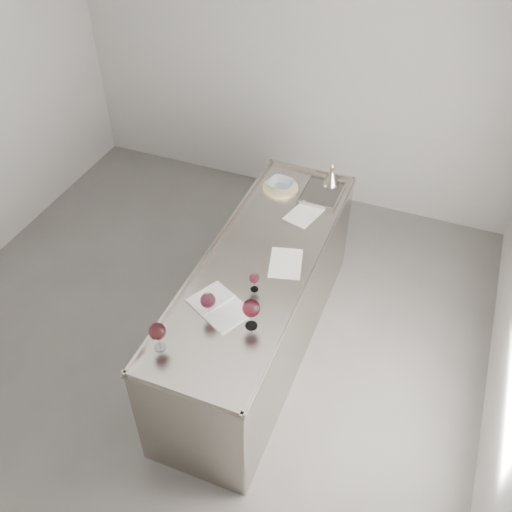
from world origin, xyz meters
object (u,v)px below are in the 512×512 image
at_px(wine_glass_small, 254,279).
at_px(ceramic_bowl, 281,184).
at_px(wine_glass_middle, 208,301).
at_px(counter, 260,306).
at_px(notebook, 220,306).
at_px(wine_glass_left, 157,332).
at_px(wine_funnel, 331,178).
at_px(wine_glass_right, 251,309).

xyz_separation_m(wine_glass_small, ceramic_bowl, (-0.23, 1.14, -0.05)).
height_order(wine_glass_middle, ceramic_bowl, wine_glass_middle).
bearing_deg(counter, notebook, -98.75).
bearing_deg(wine_glass_left, ceramic_bowl, 86.28).
distance_m(notebook, wine_funnel, 1.61).
distance_m(ceramic_bowl, wine_funnel, 0.42).
relative_size(wine_glass_small, wine_funnel, 0.67).
xyz_separation_m(counter, wine_funnel, (0.20, 1.08, 0.53)).
bearing_deg(wine_funnel, wine_glass_left, -103.36).
height_order(counter, wine_glass_left, wine_glass_left).
bearing_deg(notebook, wine_funnel, 107.14).
distance_m(wine_glass_left, wine_glass_right, 0.57).
bearing_deg(notebook, counter, 108.49).
height_order(counter, notebook, counter).
relative_size(wine_glass_right, wine_funnel, 1.06).
bearing_deg(wine_glass_middle, wine_glass_right, 4.31).
distance_m(wine_glass_right, notebook, 0.30).
bearing_deg(wine_glass_left, wine_glass_small, 62.57).
relative_size(wine_glass_middle, wine_glass_right, 0.87).
distance_m(wine_glass_left, wine_funnel, 2.08).
relative_size(wine_glass_middle, wine_glass_small, 1.38).
relative_size(wine_glass_middle, ceramic_bowl, 0.95).
bearing_deg(wine_glass_right, wine_glass_left, -140.89).
bearing_deg(ceramic_bowl, wine_glass_left, -93.72).
relative_size(wine_glass_right, notebook, 0.47).
relative_size(wine_glass_middle, wine_funnel, 0.93).
distance_m(wine_glass_right, wine_funnel, 1.66).
bearing_deg(wine_funnel, wine_glass_small, -95.66).
xyz_separation_m(wine_glass_right, wine_funnel, (0.03, 1.66, -0.09)).
relative_size(counter, wine_glass_left, 11.94).
bearing_deg(wine_glass_small, wine_glass_middle, -119.04).
xyz_separation_m(wine_glass_middle, ceramic_bowl, (-0.05, 1.46, -0.09)).
relative_size(notebook, ceramic_bowl, 2.31).
xyz_separation_m(wine_glass_middle, wine_funnel, (0.31, 1.68, -0.07)).
relative_size(wine_glass_left, wine_glass_small, 1.47).
height_order(ceramic_bowl, wine_funnel, wine_funnel).
xyz_separation_m(notebook, wine_funnel, (0.28, 1.59, 0.06)).
relative_size(counter, wine_glass_right, 11.02).
xyz_separation_m(wine_glass_right, ceramic_bowl, (-0.33, 1.44, -0.11)).
xyz_separation_m(counter, wine_glass_right, (0.17, -0.58, 0.62)).
bearing_deg(wine_glass_middle, counter, 79.64).
height_order(wine_glass_left, notebook, wine_glass_left).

